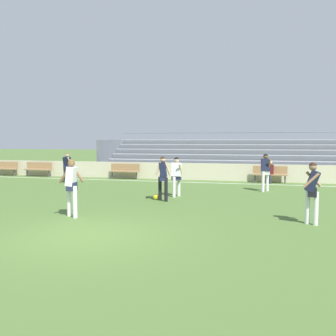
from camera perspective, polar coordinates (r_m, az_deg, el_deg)
The scene contains 16 objects.
ground_plane at distance 9.05m, azimuth -12.54°, elevation -10.30°, with size 160.00×160.00×0.00m, color #4C6B30.
field_line_sideline at distance 19.88m, azimuth 2.73°, elevation -2.24°, with size 44.00×0.12×0.01m, color white.
sideline_wall at distance 21.09m, azimuth 3.45°, elevation -0.55°, with size 48.00×0.16×0.97m, color beige.
bleacher_stand at distance 23.97m, azimuth 13.31°, elevation 1.73°, with size 19.78×4.94×2.90m.
bench_far_left at distance 25.93m, azimuth -24.37°, elevation 0.11°, with size 1.80×0.40×0.90m.
bench_centre_sideline at distance 21.69m, azimuth -6.86°, elevation -0.28°, with size 1.80×0.40×0.90m.
bench_near_bin at distance 24.43m, azimuth -19.77°, elevation 0.01°, with size 1.80×0.40×0.90m.
bench_near_wall_gap at distance 20.22m, azimuth 15.80°, elevation -0.74°, with size 1.80×0.40×0.90m.
spectator_seated at distance 20.09m, azimuth 15.81°, elevation -0.33°, with size 0.36×0.42×1.21m.
player_white_wide_right at distance 14.63m, azimuth 1.34°, elevation -0.85°, with size 0.48×0.58×1.61m.
player_dark_overlapping at distance 13.57m, azimuth -0.80°, elevation -1.01°, with size 0.55×0.44×1.69m.
player_dark_wide_left at distance 10.49m, azimuth 21.81°, elevation -2.87°, with size 0.52×0.48×1.69m.
player_dark_deep_cover at distance 16.71m, azimuth 15.13°, elevation -0.15°, with size 0.44×0.56×1.70m.
player_white_trailing_run at distance 11.07m, azimuth -14.97°, elevation -2.23°, with size 0.64×0.45×1.73m.
player_dark_dropping_back at distance 20.39m, azimuth -15.62°, elevation 0.47°, with size 0.50×0.51×1.62m.
soccer_ball at distance 13.96m, azimuth -1.90°, elevation -4.58°, with size 0.22×0.22×0.22m, color yellow.
Camera 1 is at (4.00, -7.79, 2.26)m, focal length 38.62 mm.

